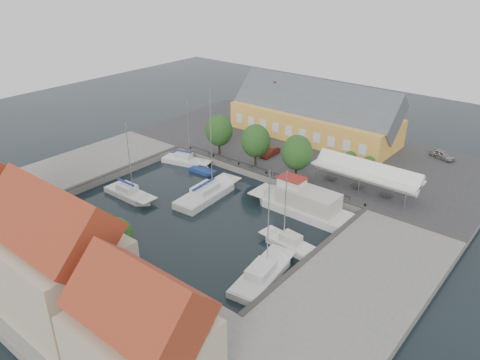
# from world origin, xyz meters

# --- Properties ---
(ground) EXTENTS (140.00, 140.00, 0.00)m
(ground) POSITION_xyz_m (0.00, 0.00, 0.00)
(ground) COLOR black
(ground) RESTS_ON ground
(north_quay) EXTENTS (56.00, 26.00, 1.00)m
(north_quay) POSITION_xyz_m (0.00, 23.00, 0.50)
(north_quay) COLOR #2D2D30
(north_quay) RESTS_ON ground
(west_quay) EXTENTS (12.00, 24.00, 1.00)m
(west_quay) POSITION_xyz_m (-22.00, -2.00, 0.50)
(west_quay) COLOR slate
(west_quay) RESTS_ON ground
(east_quay) EXTENTS (12.00, 24.00, 1.00)m
(east_quay) POSITION_xyz_m (22.00, -2.00, 0.50)
(east_quay) COLOR slate
(east_quay) RESTS_ON ground
(south_bank) EXTENTS (56.00, 14.00, 1.00)m
(south_bank) POSITION_xyz_m (0.00, -21.00, 0.50)
(south_bank) COLOR slate
(south_bank) RESTS_ON ground
(quay_edge_fittings) EXTENTS (56.00, 24.72, 0.40)m
(quay_edge_fittings) POSITION_xyz_m (0.02, 4.75, 1.06)
(quay_edge_fittings) COLOR #383533
(quay_edge_fittings) RESTS_ON north_quay
(warehouse) EXTENTS (28.56, 14.00, 9.55)m
(warehouse) POSITION_xyz_m (-2.60, 28.36, 4.43)
(warehouse) COLOR gold
(warehouse) RESTS_ON north_quay
(tent_canopy) EXTENTS (14.00, 4.00, 2.83)m
(tent_canopy) POSITION_xyz_m (14.00, 14.50, 3.68)
(tent_canopy) COLOR white
(tent_canopy) RESTS_ON north_quay
(quay_trees) EXTENTS (18.20, 4.20, 6.30)m
(quay_trees) POSITION_xyz_m (-2.00, 12.00, 4.88)
(quay_trees) COLOR black
(quay_trees) RESTS_ON north_quay
(car_silver) EXTENTS (4.12, 2.70, 1.30)m
(car_silver) POSITION_xyz_m (18.33, 31.88, 1.65)
(car_silver) COLOR #94969B
(car_silver) RESTS_ON north_quay
(car_red) EXTENTS (1.40, 3.83, 1.25)m
(car_red) POSITION_xyz_m (-2.53, 16.42, 1.63)
(car_red) COLOR #561C13
(car_red) RESTS_ON north_quay
(center_sailboat) EXTENTS (4.13, 11.24, 14.79)m
(center_sailboat) POSITION_xyz_m (-2.03, 1.66, 0.36)
(center_sailboat) COLOR silver
(center_sailboat) RESTS_ON ground
(trawler) EXTENTS (13.67, 4.10, 5.00)m
(trawler) POSITION_xyz_m (9.88, 6.22, 1.02)
(trawler) COLOR silver
(trawler) RESTS_ON ground
(east_boat_b) EXTENTS (6.94, 2.90, 9.46)m
(east_boat_b) POSITION_xyz_m (12.78, -1.30, 0.26)
(east_boat_b) COLOR silver
(east_boat_b) RESTS_ON ground
(east_boat_c) EXTENTS (4.26, 9.68, 11.87)m
(east_boat_c) POSITION_xyz_m (13.88, -7.56, 0.26)
(east_boat_c) COLOR silver
(east_boat_c) RESTS_ON ground
(west_boat_a) EXTENTS (8.13, 4.20, 10.58)m
(west_boat_a) POSITION_xyz_m (-12.18, 7.71, 0.27)
(west_boat_a) COLOR silver
(west_boat_a) RESTS_ON ground
(west_boat_d) EXTENTS (8.23, 2.54, 10.98)m
(west_boat_d) POSITION_xyz_m (-10.11, -4.73, 0.27)
(west_boat_d) COLOR silver
(west_boat_d) RESTS_ON ground
(launch_sw) EXTENTS (4.72, 1.83, 0.98)m
(launch_sw) POSITION_xyz_m (-13.80, -11.42, 0.09)
(launch_sw) COLOR silver
(launch_sw) RESTS_ON ground
(launch_nw) EXTENTS (4.21, 1.76, 0.88)m
(launch_nw) POSITION_xyz_m (-7.95, 7.00, 0.09)
(launch_nw) COLOR navy
(launch_nw) RESTS_ON ground
(townhouses) EXTENTS (36.30, 8.50, 12.00)m
(townhouses) POSITION_xyz_m (1.93, -23.24, 5.82)
(townhouses) COLOR #BEAF92
(townhouses) RESTS_ON south_bank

